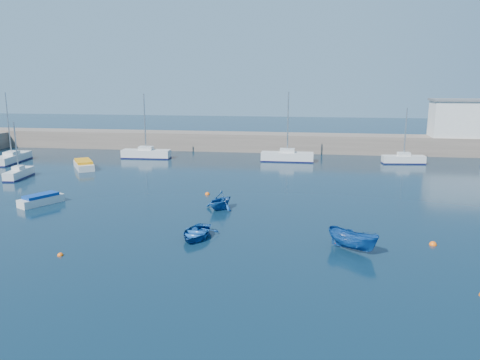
# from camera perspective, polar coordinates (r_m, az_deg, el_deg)

# --- Properties ---
(ground) EXTENTS (220.00, 220.00, 0.00)m
(ground) POSITION_cam_1_polar(r_m,az_deg,el_deg) (27.12, -9.45, -11.18)
(ground) COLOR #0B2233
(ground) RESTS_ON ground
(back_wall) EXTENTS (96.00, 4.50, 2.60)m
(back_wall) POSITION_cam_1_polar(r_m,az_deg,el_deg) (70.70, 1.91, 4.66)
(back_wall) COLOR #756659
(back_wall) RESTS_ON ground
(harbor_office) EXTENTS (10.00, 4.00, 5.00)m
(harbor_office) POSITION_cam_1_polar(r_m,az_deg,el_deg) (73.26, 26.11, 6.67)
(harbor_office) COLOR silver
(harbor_office) RESTS_ON back_wall
(sailboat_3) EXTENTS (1.68, 4.63, 6.17)m
(sailboat_3) POSITION_cam_1_polar(r_m,az_deg,el_deg) (56.59, -25.36, 0.74)
(sailboat_3) COLOR silver
(sailboat_3) RESTS_ON ground
(sailboat_4) EXTENTS (2.55, 7.05, 8.97)m
(sailboat_4) POSITION_cam_1_polar(r_m,az_deg,el_deg) (67.62, -26.05, 2.43)
(sailboat_4) COLOR silver
(sailboat_4) RESTS_ON ground
(sailboat_5) EXTENTS (6.62, 2.06, 8.70)m
(sailboat_5) POSITION_cam_1_polar(r_m,az_deg,el_deg) (65.25, -11.37, 3.19)
(sailboat_5) COLOR silver
(sailboat_5) RESTS_ON ground
(sailboat_6) EXTENTS (6.82, 1.94, 9.01)m
(sailboat_6) POSITION_cam_1_polar(r_m,az_deg,el_deg) (61.87, 5.77, 2.90)
(sailboat_6) COLOR silver
(sailboat_6) RESTS_ON ground
(sailboat_7) EXTENTS (5.44, 2.08, 7.12)m
(sailboat_7) POSITION_cam_1_polar(r_m,az_deg,el_deg) (63.49, 19.30, 2.42)
(sailboat_7) COLOR silver
(sailboat_7) RESTS_ON ground
(motorboat_1) EXTENTS (2.95, 3.92, 0.92)m
(motorboat_1) POSITION_cam_1_polar(r_m,az_deg,el_deg) (44.06, -23.09, -2.21)
(motorboat_1) COLOR silver
(motorboat_1) RESTS_ON ground
(motorboat_2) EXTENTS (4.34, 5.22, 1.05)m
(motorboat_2) POSITION_cam_1_polar(r_m,az_deg,el_deg) (59.63, -18.51, 1.79)
(motorboat_2) COLOR silver
(motorboat_2) RESTS_ON ground
(dinghy_center) EXTENTS (2.93, 3.83, 0.74)m
(dinghy_center) POSITION_cam_1_polar(r_m,az_deg,el_deg) (32.35, -5.39, -6.43)
(dinghy_center) COLOR #144690
(dinghy_center) RESTS_ON ground
(dinghy_left) EXTENTS (3.53, 3.71, 1.52)m
(dinghy_left) POSITION_cam_1_polar(r_m,az_deg,el_deg) (39.06, -2.44, -2.48)
(dinghy_left) COLOR #144690
(dinghy_left) RESTS_ON ground
(dinghy_right) EXTENTS (3.67, 3.15, 1.37)m
(dinghy_right) POSITION_cam_1_polar(r_m,az_deg,el_deg) (30.71, 13.59, -7.14)
(dinghy_right) COLOR #144690
(dinghy_right) RESTS_ON ground
(buoy_0) EXTENTS (0.38, 0.38, 0.38)m
(buoy_0) POSITION_cam_1_polar(r_m,az_deg,el_deg) (31.32, -21.05, -8.59)
(buoy_0) COLOR #FF5F0D
(buoy_0) RESTS_ON ground
(buoy_1) EXTENTS (0.41, 0.41, 0.41)m
(buoy_1) POSITION_cam_1_polar(r_m,az_deg,el_deg) (31.70, 11.84, -7.75)
(buoy_1) COLOR red
(buoy_1) RESTS_ON ground
(buoy_2) EXTENTS (0.50, 0.50, 0.50)m
(buoy_2) POSITION_cam_1_polar(r_m,az_deg,el_deg) (33.52, 22.46, -7.33)
(buoy_2) COLOR #FF5F0D
(buoy_2) RESTS_ON ground
(buoy_3) EXTENTS (0.46, 0.46, 0.46)m
(buoy_3) POSITION_cam_1_polar(r_m,az_deg,el_deg) (44.16, -4.00, -1.78)
(buoy_3) COLOR #FF5F0D
(buoy_3) RESTS_ON ground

